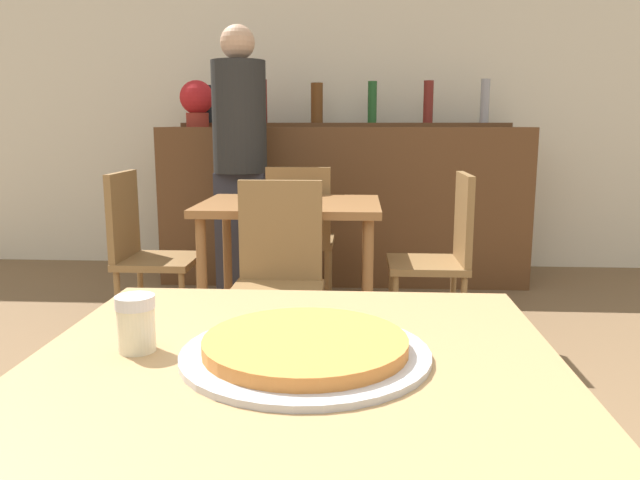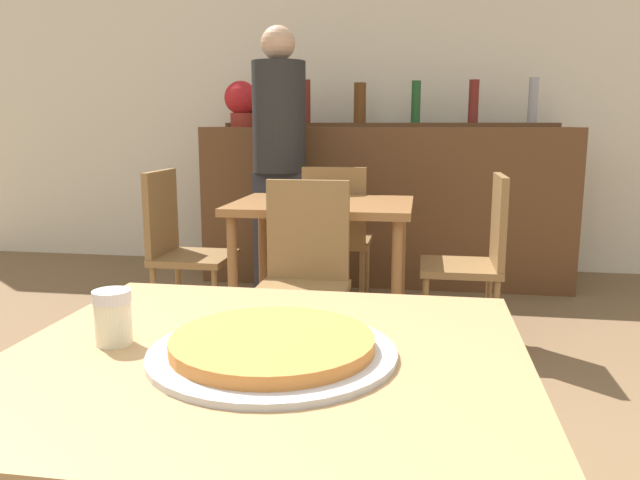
{
  "view_description": "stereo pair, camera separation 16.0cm",
  "coord_description": "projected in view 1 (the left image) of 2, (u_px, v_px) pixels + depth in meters",
  "views": [
    {
      "loc": [
        0.11,
        -1.03,
        1.14
      ],
      "look_at": [
        0.01,
        0.55,
        0.84
      ],
      "focal_mm": 35.0,
      "sensor_mm": 36.0,
      "label": 1
    },
    {
      "loc": [
        0.26,
        -1.01,
        1.14
      ],
      "look_at": [
        0.01,
        0.55,
        0.84
      ],
      "focal_mm": 35.0,
      "sensor_mm": 36.0,
      "label": 2
    }
  ],
  "objects": [
    {
      "name": "bar_back_shelf",
      "position": [
        339.0,
        116.0,
        4.59
      ],
      "size": [
        2.39,
        0.24,
        0.34
      ],
      "color": "brown",
      "rests_on": "bar_counter"
    },
    {
      "name": "chair_far_side_right",
      "position": [
        443.0,
        248.0,
        3.24
      ],
      "size": [
        0.4,
        0.4,
        0.89
      ],
      "rotation": [
        0.0,
        0.0,
        -1.57
      ],
      "color": "olive",
      "rests_on": "ground_plane"
    },
    {
      "name": "dining_table_near",
      "position": [
        296.0,
        402.0,
        1.1
      ],
      "size": [
        0.92,
        0.84,
        0.74
      ],
      "color": "#A87F51",
      "rests_on": "ground_plane"
    },
    {
      "name": "wall_back",
      "position": [
        346.0,
        90.0,
        4.91
      ],
      "size": [
        8.0,
        0.05,
        2.8
      ],
      "color": "silver",
      "rests_on": "ground_plane"
    },
    {
      "name": "cheese_shaker",
      "position": [
        136.0,
        323.0,
        1.09
      ],
      "size": [
        0.07,
        0.07,
        0.1
      ],
      "color": "beige",
      "rests_on": "dining_table_near"
    },
    {
      "name": "chair_far_side_left",
      "position": [
        143.0,
        245.0,
        3.33
      ],
      "size": [
        0.4,
        0.4,
        0.89
      ],
      "rotation": [
        0.0,
        0.0,
        1.57
      ],
      "color": "olive",
      "rests_on": "ground_plane"
    },
    {
      "name": "dining_table_far",
      "position": [
        291.0,
        220.0,
        3.26
      ],
      "size": [
        0.93,
        0.72,
        0.74
      ],
      "color": "brown",
      "rests_on": "ground_plane"
    },
    {
      "name": "pizza_tray",
      "position": [
        305.0,
        348.0,
        1.07
      ],
      "size": [
        0.43,
        0.43,
        0.04
      ],
      "color": "#B7B7BC",
      "rests_on": "dining_table_near"
    },
    {
      "name": "chair_far_side_back",
      "position": [
        300.0,
        230.0,
        3.8
      ],
      "size": [
        0.4,
        0.4,
        0.89
      ],
      "rotation": [
        0.0,
        0.0,
        3.14
      ],
      "color": "olive",
      "rests_on": "ground_plane"
    },
    {
      "name": "person_standing",
      "position": [
        240.0,
        154.0,
        3.97
      ],
      "size": [
        0.34,
        0.34,
        1.74
      ],
      "color": "#2D2D38",
      "rests_on": "ground_plane"
    },
    {
      "name": "chair_far_side_front",
      "position": [
        278.0,
        269.0,
        2.77
      ],
      "size": [
        0.4,
        0.4,
        0.89
      ],
      "color": "olive",
      "rests_on": "ground_plane"
    },
    {
      "name": "potted_plant",
      "position": [
        197.0,
        101.0,
        4.45
      ],
      "size": [
        0.24,
        0.24,
        0.33
      ],
      "color": "maroon",
      "rests_on": "bar_counter"
    },
    {
      "name": "bar_counter",
      "position": [
        343.0,
        204.0,
        4.57
      ],
      "size": [
        2.6,
        0.56,
        1.12
      ],
      "color": "brown",
      "rests_on": "ground_plane"
    }
  ]
}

